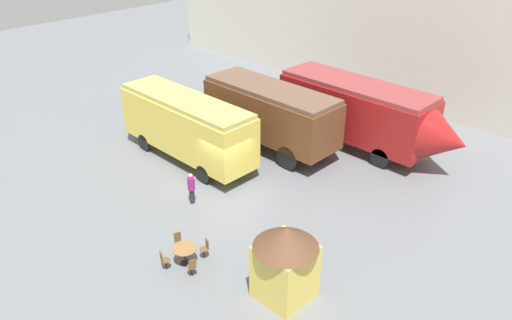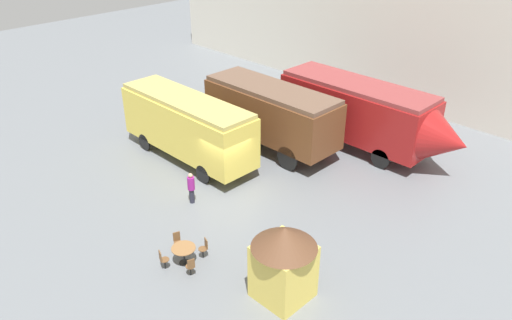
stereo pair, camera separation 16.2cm
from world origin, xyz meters
TOP-DOWN VIEW (x-y plane):
  - ground_plane at (0.00, 0.00)m, footprint 80.00×80.00m
  - backdrop_wall at (0.00, 15.51)m, footprint 44.00×0.15m
  - streamlined_locomotive at (2.39, 8.43)m, footprint 10.91×2.81m
  - passenger_coach_wooden at (-1.56, 4.80)m, footprint 8.08×2.73m
  - passenger_coach_vintage at (-3.79, 0.67)m, footprint 8.54×2.42m
  - cafe_table_near at (2.98, -4.97)m, footprint 0.96×0.96m
  - cafe_chair_0 at (2.69, -5.77)m, footprint 0.38×0.39m
  - cafe_chair_1 at (3.78, -5.26)m, footprint 0.39×0.38m
  - cafe_chair_2 at (3.28, -4.17)m, footprint 0.38×0.39m
  - cafe_chair_3 at (2.18, -4.67)m, footprint 0.39×0.38m
  - visitor_person at (-0.23, -2.01)m, footprint 0.34×0.34m
  - ticket_kiosk at (6.93, -3.55)m, footprint 2.34×2.34m

SIDE VIEW (x-z plane):
  - ground_plane at x=0.00m, z-range 0.00..0.00m
  - cafe_chair_0 at x=2.69m, z-range 0.07..0.94m
  - cafe_chair_1 at x=3.78m, z-range 0.07..0.94m
  - cafe_chair_2 at x=3.28m, z-range 0.07..0.94m
  - cafe_chair_3 at x=2.18m, z-range 0.07..0.94m
  - cafe_table_near at x=2.98m, z-range 0.24..0.99m
  - visitor_person at x=-0.23m, z-range 0.06..1.63m
  - ticket_kiosk at x=6.93m, z-range 0.17..3.17m
  - passenger_coach_vintage at x=-3.79m, z-range 0.29..3.83m
  - streamlined_locomotive at x=2.39m, z-range 0.31..4.04m
  - passenger_coach_wooden at x=-1.56m, z-range 0.40..4.02m
  - backdrop_wall at x=0.00m, z-range 0.00..9.00m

